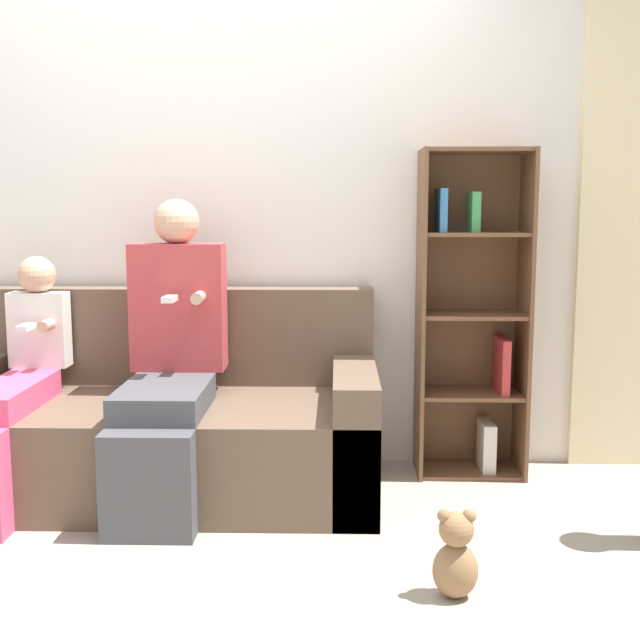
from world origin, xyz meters
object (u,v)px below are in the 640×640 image
object	(u,v)px
couch	(161,430)
adult_seated	(170,349)
child_seated	(14,383)
bookshelf	(472,318)
teddy_bear	(456,556)

from	to	relation	value
couch	adult_seated	world-z (taller)	adult_seated
couch	child_seated	xyz separation A→B (m)	(-0.59, -0.14, 0.24)
adult_seated	child_seated	bearing A→B (deg)	-173.93
couch	child_seated	size ratio (longest dim) A/B	1.83
adult_seated	bookshelf	xyz separation A→B (m)	(1.36, 0.39, 0.09)
bookshelf	teddy_bear	distance (m)	1.45
adult_seated	child_seated	size ratio (longest dim) A/B	1.25
couch	bookshelf	size ratio (longest dim) A/B	1.25
bookshelf	teddy_bear	xyz separation A→B (m)	(-0.25, -1.29, -0.60)
teddy_bear	adult_seated	bearing A→B (deg)	140.66
couch	adult_seated	distance (m)	0.39
child_seated	couch	bearing A→B (deg)	13.08
child_seated	teddy_bear	xyz separation A→B (m)	(1.76, -0.84, -0.38)
adult_seated	bookshelf	bearing A→B (deg)	15.85
couch	bookshelf	distance (m)	1.53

